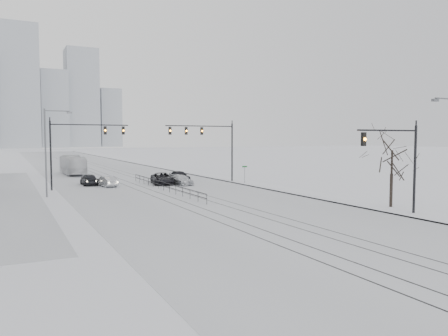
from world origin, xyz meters
TOP-DOWN VIEW (x-y plane):
  - ground at (0.00, 0.00)m, footprint 500.00×500.00m
  - road at (0.00, 60.00)m, footprint 22.00×260.00m
  - sidewalk_east at (13.50, 60.00)m, footprint 5.00×260.00m
  - curb at (11.05, 60.00)m, footprint 0.10×260.00m
  - tram_rails at (-0.00, 40.00)m, footprint 5.30×180.00m
  - skyline at (5.02, 273.63)m, footprint 96.00×48.00m
  - traffic_mast_near at (10.79, 6.00)m, footprint 6.10×0.37m
  - traffic_mast_ne at (8.15, 34.99)m, footprint 9.60×0.37m
  - traffic_mast_nw at (-8.52, 36.00)m, footprint 9.10×0.37m
  - street_light_west at (-12.20, 30.00)m, footprint 2.73×0.25m
  - bare_tree at (13.20, 9.00)m, footprint 4.40×4.40m
  - median_fence at (0.00, 30.00)m, footprint 0.06×24.00m
  - street_sign at (11.80, 32.00)m, footprint 0.70×0.06m
  - sedan_sb_inner at (-6.71, 39.72)m, footprint 1.76×4.32m
  - sedan_sb_outer at (-5.02, 36.96)m, footprint 2.15×4.31m
  - sedan_nb_front at (2.00, 36.46)m, footprint 3.36×5.74m
  - sedan_nb_right at (4.01, 34.83)m, footprint 2.25×4.50m
  - sedan_nb_far at (5.37, 39.03)m, footprint 1.98×4.51m
  - box_truck at (-6.31, 57.64)m, footprint 2.91×11.34m

SIDE VIEW (x-z plane):
  - ground at x=0.00m, z-range 0.00..0.00m
  - road at x=0.00m, z-range 0.00..0.02m
  - tram_rails at x=0.00m, z-range 0.02..0.03m
  - curb at x=11.05m, z-range 0.00..0.12m
  - sidewalk_east at x=13.50m, z-range 0.00..0.16m
  - median_fence at x=0.00m, z-range 0.03..1.03m
  - sedan_nb_right at x=4.01m, z-range 0.00..1.25m
  - sedan_sb_outer at x=-5.02m, z-range 0.00..1.36m
  - sedan_sb_inner at x=-6.71m, z-range 0.00..1.47m
  - sedan_nb_front at x=2.00m, z-range 0.00..1.50m
  - sedan_nb_far at x=5.37m, z-range 0.00..1.51m
  - box_truck at x=-6.31m, z-range 0.00..3.14m
  - street_sign at x=11.80m, z-range 0.41..2.81m
  - bare_tree at x=13.20m, z-range 1.44..7.54m
  - traffic_mast_near at x=10.79m, z-range 1.06..8.06m
  - street_light_west at x=-12.20m, z-range 0.71..9.71m
  - traffic_mast_nw at x=-8.52m, z-range 1.57..9.57m
  - traffic_mast_ne at x=8.15m, z-range 1.76..9.76m
  - skyline at x=5.02m, z-range -5.35..66.65m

